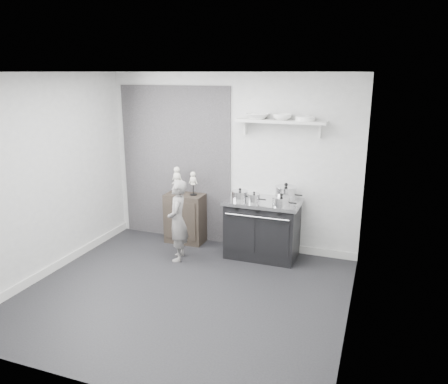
{
  "coord_description": "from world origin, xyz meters",
  "views": [
    {
      "loc": [
        2.2,
        -4.49,
        2.7
      ],
      "look_at": [
        0.2,
        0.95,
        1.1
      ],
      "focal_mm": 35.0,
      "sensor_mm": 36.0,
      "label": 1
    }
  ],
  "objects": [
    {
      "name": "wall_shelf",
      "position": [
        0.8,
        1.68,
        2.01
      ],
      "size": [
        1.3,
        0.26,
        0.24
      ],
      "color": "silver",
      "rests_on": "room_shell"
    },
    {
      "name": "bowl_small",
      "position": [
        0.82,
        1.67,
        2.08
      ],
      "size": [
        0.27,
        0.27,
        0.09
      ],
      "primitive_type": "imported",
      "color": "white",
      "rests_on": "wall_shelf"
    },
    {
      "name": "skeleton_full",
      "position": [
        -0.84,
        1.61,
        1.06
      ],
      "size": [
        0.14,
        0.09,
        0.51
      ],
      "primitive_type": null,
      "color": "beige",
      "rests_on": "side_cabinet"
    },
    {
      "name": "skeleton_torso",
      "position": [
        -0.56,
        1.61,
        1.03
      ],
      "size": [
        0.12,
        0.08,
        0.44
      ],
      "primitive_type": null,
      "color": "beige",
      "rests_on": "side_cabinet"
    },
    {
      "name": "bowl_large",
      "position": [
        0.45,
        1.67,
        2.08
      ],
      "size": [
        0.34,
        0.34,
        0.08
      ],
      "primitive_type": "imported",
      "color": "white",
      "rests_on": "wall_shelf"
    },
    {
      "name": "child",
      "position": [
        -0.51,
        0.93,
        0.6
      ],
      "size": [
        0.41,
        0.51,
        1.21
      ],
      "primitive_type": "imported",
      "rotation": [
        0.0,
        0.0,
        -1.26
      ],
      "color": "slate",
      "rests_on": "ground"
    },
    {
      "name": "side_cabinet",
      "position": [
        -0.71,
        1.61,
        0.4
      ],
      "size": [
        0.62,
        0.36,
        0.81
      ],
      "primitive_type": "cube",
      "color": "black",
      "rests_on": "ground"
    },
    {
      "name": "pot_front_right",
      "position": [
        0.93,
        1.28,
        0.95
      ],
      "size": [
        0.34,
        0.26,
        0.18
      ],
      "color": "silver",
      "rests_on": "stove"
    },
    {
      "name": "pot_front_left",
      "position": [
        0.3,
        1.37,
        0.95
      ],
      "size": [
        0.33,
        0.24,
        0.18
      ],
      "color": "silver",
      "rests_on": "stove"
    },
    {
      "name": "room_shell",
      "position": [
        -0.09,
        0.15,
        1.64
      ],
      "size": [
        4.02,
        3.62,
        2.71
      ],
      "color": "#B4B4B2",
      "rests_on": "ground"
    },
    {
      "name": "pot_back_right",
      "position": [
        0.93,
        1.58,
        0.99
      ],
      "size": [
        0.4,
        0.32,
        0.27
      ],
      "color": "silver",
      "rests_on": "stove"
    },
    {
      "name": "pot_front_center",
      "position": [
        0.53,
        1.31,
        0.95
      ],
      "size": [
        0.27,
        0.18,
        0.17
      ],
      "color": "silver",
      "rests_on": "stove"
    },
    {
      "name": "stove",
      "position": [
        0.62,
        1.48,
        0.44
      ],
      "size": [
        1.1,
        0.69,
        0.88
      ],
      "color": "black",
      "rests_on": "ground"
    },
    {
      "name": "ground",
      "position": [
        0.0,
        0.0,
        0.0
      ],
      "size": [
        4.0,
        4.0,
        0.0
      ],
      "primitive_type": "plane",
      "color": "black",
      "rests_on": "ground"
    },
    {
      "name": "plate_stack",
      "position": [
        1.15,
        1.67,
        2.07
      ],
      "size": [
        0.27,
        0.27,
        0.06
      ],
      "primitive_type": "cylinder",
      "color": "white",
      "rests_on": "wall_shelf"
    }
  ]
}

